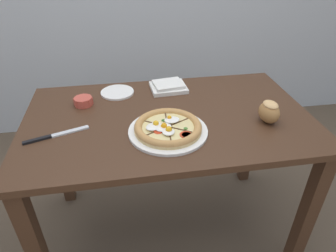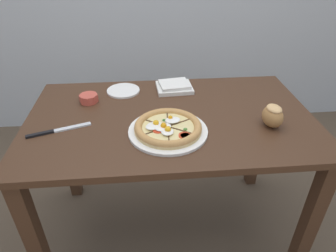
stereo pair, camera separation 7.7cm
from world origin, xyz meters
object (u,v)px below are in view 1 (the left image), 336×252
(dining_table, at_px, (168,137))
(bread_piece_near, at_px, (269,111))
(knife_main, at_px, (56,135))
(side_saucer, at_px, (117,92))
(napkin_folded, at_px, (168,86))
(ramekin_bowl, at_px, (83,101))
(pizza, at_px, (168,128))

(dining_table, bearing_deg, bread_piece_near, -16.24)
(dining_table, xyz_separation_m, knife_main, (-0.46, -0.08, 0.12))
(knife_main, bearing_deg, side_saucer, 35.02)
(napkin_folded, relative_size, knife_main, 0.75)
(dining_table, bearing_deg, ramekin_bowl, 157.08)
(dining_table, xyz_separation_m, side_saucer, (-0.21, 0.25, 0.12))
(dining_table, relative_size, bread_piece_near, 11.02)
(dining_table, distance_m, knife_main, 0.49)
(pizza, distance_m, napkin_folded, 0.39)
(bread_piece_near, relative_size, side_saucer, 0.69)
(ramekin_bowl, height_order, bread_piece_near, bread_piece_near)
(knife_main, bearing_deg, dining_table, -8.28)
(dining_table, bearing_deg, knife_main, -169.80)
(dining_table, relative_size, side_saucer, 7.61)
(ramekin_bowl, relative_size, knife_main, 0.36)
(ramekin_bowl, bearing_deg, knife_main, -110.86)
(pizza, distance_m, side_saucer, 0.43)
(dining_table, relative_size, ramekin_bowl, 14.15)
(ramekin_bowl, xyz_separation_m, napkin_folded, (0.42, 0.10, -0.00))
(bread_piece_near, bearing_deg, ramekin_bowl, 160.51)
(side_saucer, bearing_deg, knife_main, -126.50)
(ramekin_bowl, relative_size, napkin_folded, 0.48)
(knife_main, bearing_deg, bread_piece_near, -20.81)
(bread_piece_near, relative_size, knife_main, 0.46)
(ramekin_bowl, distance_m, side_saucer, 0.18)
(dining_table, height_order, knife_main, knife_main)
(pizza, xyz_separation_m, knife_main, (-0.44, 0.05, -0.02))
(bread_piece_near, distance_m, knife_main, 0.87)
(pizza, relative_size, side_saucer, 1.94)
(pizza, distance_m, bread_piece_near, 0.43)
(ramekin_bowl, height_order, knife_main, ramekin_bowl)
(dining_table, relative_size, napkin_folded, 6.76)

